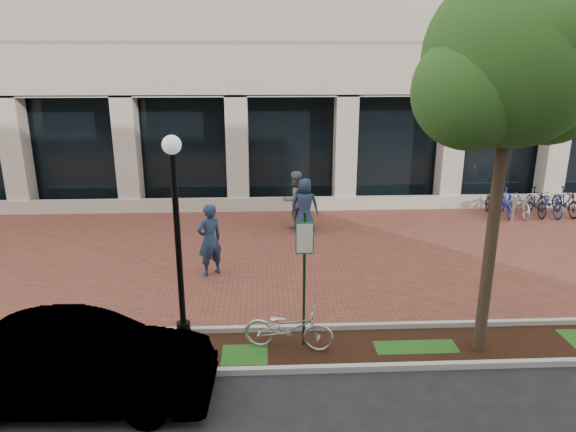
{
  "coord_description": "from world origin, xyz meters",
  "views": [
    {
      "loc": [
        -1.03,
        -13.99,
        5.35
      ],
      "look_at": [
        -0.4,
        -0.8,
        1.37
      ],
      "focal_mm": 32.0,
      "sensor_mm": 36.0,
      "label": 1
    }
  ],
  "objects_px": {
    "pedestrian_right": "(305,206)",
    "locked_bicycle": "(289,328)",
    "lamppost": "(177,228)",
    "bollard": "(513,208)",
    "street_tree": "(514,70)",
    "bike_rack_cluster": "(528,203)",
    "parking_sign": "(304,264)",
    "pedestrian_mid": "(295,200)",
    "sedan_near_curb": "(79,364)",
    "pedestrian_left": "(210,240)"
  },
  "relations": [
    {
      "from": "bike_rack_cluster",
      "to": "pedestrian_left",
      "type": "bearing_deg",
      "value": -148.86
    },
    {
      "from": "sedan_near_curb",
      "to": "locked_bicycle",
      "type": "bearing_deg",
      "value": -64.95
    },
    {
      "from": "bike_rack_cluster",
      "to": "sedan_near_curb",
      "type": "bearing_deg",
      "value": -134.09
    },
    {
      "from": "lamppost",
      "to": "bollard",
      "type": "bearing_deg",
      "value": 35.19
    },
    {
      "from": "pedestrian_mid",
      "to": "sedan_near_curb",
      "type": "height_order",
      "value": "pedestrian_mid"
    },
    {
      "from": "locked_bicycle",
      "to": "bike_rack_cluster",
      "type": "distance_m",
      "value": 12.53
    },
    {
      "from": "street_tree",
      "to": "pedestrian_left",
      "type": "xyz_separation_m",
      "value": [
        -5.58,
        3.91,
        -4.26
      ]
    },
    {
      "from": "pedestrian_right",
      "to": "bike_rack_cluster",
      "type": "xyz_separation_m",
      "value": [
        8.22,
        1.52,
        -0.43
      ]
    },
    {
      "from": "parking_sign",
      "to": "pedestrian_mid",
      "type": "distance_m",
      "value": 7.54
    },
    {
      "from": "pedestrian_left",
      "to": "bike_rack_cluster",
      "type": "xyz_separation_m",
      "value": [
        10.95,
        4.89,
        -0.48
      ]
    },
    {
      "from": "lamppost",
      "to": "pedestrian_left",
      "type": "height_order",
      "value": "lamppost"
    },
    {
      "from": "lamppost",
      "to": "street_tree",
      "type": "height_order",
      "value": "street_tree"
    },
    {
      "from": "parking_sign",
      "to": "lamppost",
      "type": "bearing_deg",
      "value": 168.87
    },
    {
      "from": "lamppost",
      "to": "pedestrian_right",
      "type": "bearing_deg",
      "value": 65.46
    },
    {
      "from": "lamppost",
      "to": "locked_bicycle",
      "type": "height_order",
      "value": "lamppost"
    },
    {
      "from": "lamppost",
      "to": "pedestrian_right",
      "type": "height_order",
      "value": "lamppost"
    },
    {
      "from": "pedestrian_right",
      "to": "sedan_near_curb",
      "type": "distance_m",
      "value": 9.59
    },
    {
      "from": "parking_sign",
      "to": "pedestrian_mid",
      "type": "relative_size",
      "value": 1.41
    },
    {
      "from": "bollard",
      "to": "sedan_near_curb",
      "type": "xyz_separation_m",
      "value": [
        -11.59,
        -9.28,
        0.2
      ]
    },
    {
      "from": "locked_bicycle",
      "to": "pedestrian_left",
      "type": "xyz_separation_m",
      "value": [
        -1.86,
        3.74,
        0.5
      ]
    },
    {
      "from": "pedestrian_right",
      "to": "street_tree",
      "type": "bearing_deg",
      "value": 118.72
    },
    {
      "from": "pedestrian_right",
      "to": "bollard",
      "type": "bearing_deg",
      "value": -167.11
    },
    {
      "from": "street_tree",
      "to": "pedestrian_left",
      "type": "bearing_deg",
      "value": 144.98
    },
    {
      "from": "locked_bicycle",
      "to": "bollard",
      "type": "bearing_deg",
      "value": -34.79
    },
    {
      "from": "parking_sign",
      "to": "pedestrian_mid",
      "type": "bearing_deg",
      "value": 87.72
    },
    {
      "from": "locked_bicycle",
      "to": "pedestrian_right",
      "type": "xyz_separation_m",
      "value": [
        0.86,
        7.1,
        0.44
      ]
    },
    {
      "from": "street_tree",
      "to": "pedestrian_right",
      "type": "bearing_deg",
      "value": 111.44
    },
    {
      "from": "lamppost",
      "to": "street_tree",
      "type": "relative_size",
      "value": 0.59
    },
    {
      "from": "lamppost",
      "to": "pedestrian_left",
      "type": "xyz_separation_m",
      "value": [
        0.25,
        3.15,
        -1.36
      ]
    },
    {
      "from": "pedestrian_mid",
      "to": "pedestrian_right",
      "type": "distance_m",
      "value": 0.6
    },
    {
      "from": "parking_sign",
      "to": "pedestrian_mid",
      "type": "height_order",
      "value": "parking_sign"
    },
    {
      "from": "street_tree",
      "to": "locked_bicycle",
      "type": "distance_m",
      "value": 6.05
    },
    {
      "from": "sedan_near_curb",
      "to": "pedestrian_right",
      "type": "bearing_deg",
      "value": -24.68
    },
    {
      "from": "bike_rack_cluster",
      "to": "sedan_near_curb",
      "type": "xyz_separation_m",
      "value": [
        -12.53,
        -10.09,
        0.23
      ]
    },
    {
      "from": "parking_sign",
      "to": "locked_bicycle",
      "type": "height_order",
      "value": "parking_sign"
    },
    {
      "from": "bike_rack_cluster",
      "to": "pedestrian_mid",
      "type": "bearing_deg",
      "value": -166.23
    },
    {
      "from": "lamppost",
      "to": "bollard",
      "type": "xyz_separation_m",
      "value": [
        10.25,
        7.23,
        -1.81
      ]
    },
    {
      "from": "pedestrian_left",
      "to": "street_tree",
      "type": "bearing_deg",
      "value": 108.71
    },
    {
      "from": "locked_bicycle",
      "to": "pedestrian_mid",
      "type": "height_order",
      "value": "pedestrian_mid"
    },
    {
      "from": "pedestrian_mid",
      "to": "bollard",
      "type": "xyz_separation_m",
      "value": [
        7.57,
        0.19,
        -0.46
      ]
    },
    {
      "from": "pedestrian_right",
      "to": "locked_bicycle",
      "type": "bearing_deg",
      "value": 90.34
    },
    {
      "from": "locked_bicycle",
      "to": "sedan_near_curb",
      "type": "xyz_separation_m",
      "value": [
        -3.45,
        -1.47,
        0.25
      ]
    },
    {
      "from": "lamppost",
      "to": "pedestrian_mid",
      "type": "distance_m",
      "value": 7.65
    },
    {
      "from": "lamppost",
      "to": "locked_bicycle",
      "type": "bearing_deg",
      "value": -15.65
    },
    {
      "from": "pedestrian_left",
      "to": "pedestrian_right",
      "type": "xyz_separation_m",
      "value": [
        2.72,
        3.37,
        -0.06
      ]
    },
    {
      "from": "locked_bicycle",
      "to": "bike_rack_cluster",
      "type": "bearing_deg",
      "value": -35.12
    },
    {
      "from": "sedan_near_curb",
      "to": "pedestrian_left",
      "type": "bearing_deg",
      "value": -14.93
    },
    {
      "from": "pedestrian_mid",
      "to": "pedestrian_right",
      "type": "relative_size",
      "value": 1.07
    },
    {
      "from": "bollard",
      "to": "pedestrian_right",
      "type": "bearing_deg",
      "value": -174.39
    },
    {
      "from": "pedestrian_left",
      "to": "bike_rack_cluster",
      "type": "distance_m",
      "value": 12.0
    }
  ]
}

